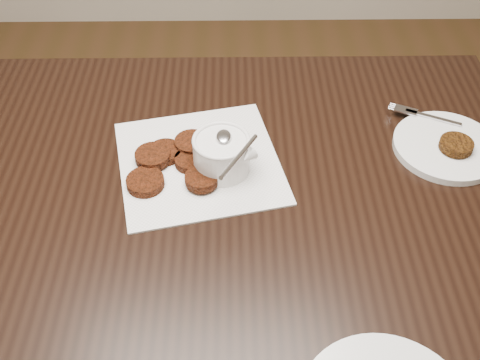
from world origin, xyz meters
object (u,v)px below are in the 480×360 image
Objects in this scene: napkin at (199,162)px; plate_with_patty at (447,144)px; table at (167,324)px; sauce_ramekin at (221,139)px.

napkin is 1.45× the size of plate_with_patty.
table is 4.94× the size of napkin.
table is 0.47m from sauce_ramekin.
napkin is 2.06× the size of sauce_ramekin.
napkin reaches higher than table.
napkin is at bearing -176.23° from plate_with_patty.
table is 0.40m from napkin.
napkin is (0.08, 0.10, 0.38)m from table.
plate_with_patty is (0.45, 0.03, 0.01)m from napkin.
sauce_ramekin is at bearing 33.28° from table.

